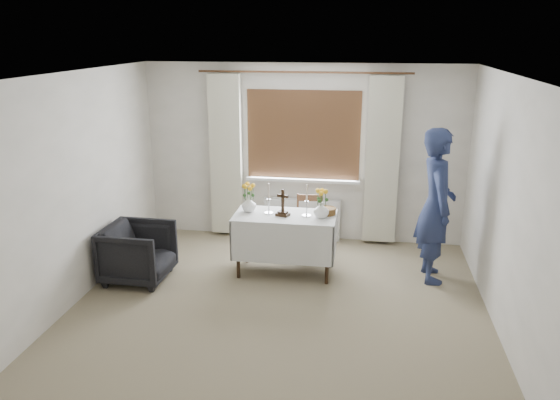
# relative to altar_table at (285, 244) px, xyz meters

# --- Properties ---
(ground) EXTENTS (5.00, 5.00, 0.00)m
(ground) POSITION_rel_altar_table_xyz_m (0.07, -1.21, -0.38)
(ground) COLOR gray
(ground) RESTS_ON ground
(altar_table) EXTENTS (1.24, 0.64, 0.76)m
(altar_table) POSITION_rel_altar_table_xyz_m (0.00, 0.00, 0.00)
(altar_table) COLOR white
(altar_table) RESTS_ON ground
(wooden_chair) EXTENTS (0.41, 0.41, 0.81)m
(wooden_chair) POSITION_rel_altar_table_xyz_m (0.23, 0.62, 0.02)
(wooden_chair) COLOR #51301C
(wooden_chair) RESTS_ON ground
(armchair) EXTENTS (0.78, 0.76, 0.70)m
(armchair) POSITION_rel_altar_table_xyz_m (-1.72, -0.47, -0.03)
(armchair) COLOR black
(armchair) RESTS_ON ground
(person) EXTENTS (0.51, 0.72, 1.86)m
(person) POSITION_rel_altar_table_xyz_m (1.78, 0.13, 0.55)
(person) COLOR navy
(person) RESTS_ON ground
(radiator) EXTENTS (1.10, 0.10, 0.60)m
(radiator) POSITION_rel_altar_table_xyz_m (0.07, 1.21, -0.08)
(radiator) COLOR silver
(radiator) RESTS_ON ground
(wooden_cross) EXTENTS (0.18, 0.15, 0.33)m
(wooden_cross) POSITION_rel_altar_table_xyz_m (-0.02, -0.03, 0.55)
(wooden_cross) COLOR black
(wooden_cross) RESTS_ON altar_table
(candlestick_left) EXTENTS (0.13, 0.13, 0.38)m
(candlestick_left) POSITION_rel_altar_table_xyz_m (-0.21, 0.03, 0.57)
(candlestick_left) COLOR silver
(candlestick_left) RESTS_ON altar_table
(candlestick_right) EXTENTS (0.13, 0.13, 0.39)m
(candlestick_right) POSITION_rel_altar_table_xyz_m (0.26, -0.00, 0.58)
(candlestick_right) COLOR silver
(candlestick_right) RESTS_ON altar_table
(flower_vase_left) EXTENTS (0.23, 0.23, 0.19)m
(flower_vase_left) POSITION_rel_altar_table_xyz_m (-0.46, 0.07, 0.48)
(flower_vase_left) COLOR white
(flower_vase_left) RESTS_ON altar_table
(flower_vase_right) EXTENTS (0.22, 0.22, 0.19)m
(flower_vase_right) POSITION_rel_altar_table_xyz_m (0.44, -0.03, 0.48)
(flower_vase_right) COLOR white
(flower_vase_right) RESTS_ON altar_table
(wicker_basket) EXTENTS (0.28, 0.28, 0.08)m
(wicker_basket) POSITION_rel_altar_table_xyz_m (0.50, 0.12, 0.42)
(wicker_basket) COLOR brown
(wicker_basket) RESTS_ON altar_table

